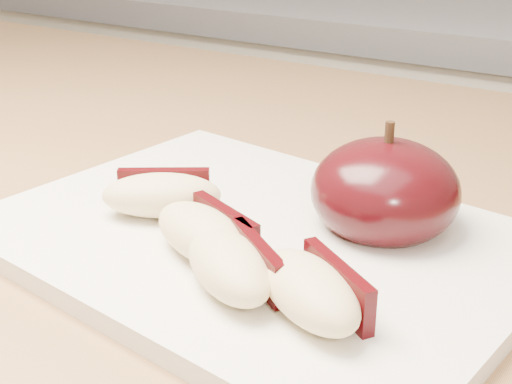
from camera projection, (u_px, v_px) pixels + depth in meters
The scene contains 7 objects.
back_cabinet at pixel (455, 267), 1.28m from camera, with size 2.40×0.62×0.94m.
cutting_board at pixel (256, 240), 0.42m from camera, with size 0.31×0.23×0.01m, color silver.
apple_half at pixel (385, 191), 0.42m from camera, with size 0.09×0.09×0.07m.
apple_wedge_a at pixel (162, 194), 0.44m from camera, with size 0.08×0.07×0.03m.
apple_wedge_b at pixel (205, 233), 0.39m from camera, with size 0.08×0.06×0.03m.
apple_wedge_c at pixel (232, 265), 0.36m from camera, with size 0.08×0.07×0.03m.
apple_wedge_d at pixel (312, 290), 0.34m from camera, with size 0.08×0.07×0.03m.
Camera 1 is at (0.30, 0.06, 1.10)m, focal length 50.00 mm.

